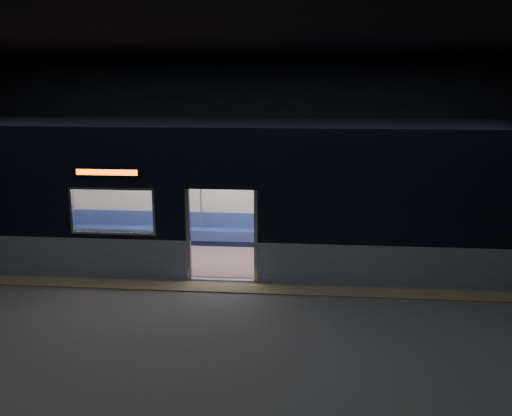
# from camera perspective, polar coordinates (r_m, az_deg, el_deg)

# --- Properties ---
(station_floor) EXTENTS (24.00, 14.00, 0.01)m
(station_floor) POSITION_cam_1_polar(r_m,az_deg,el_deg) (11.12, -4.35, -9.52)
(station_floor) COLOR #47494C
(station_floor) RESTS_ON ground
(station_envelope) EXTENTS (24.00, 14.00, 5.00)m
(station_envelope) POSITION_cam_1_polar(r_m,az_deg,el_deg) (10.27, -4.71, 9.70)
(station_envelope) COLOR black
(station_envelope) RESTS_ON station_floor
(tactile_strip) EXTENTS (22.80, 0.50, 0.03)m
(tactile_strip) POSITION_cam_1_polar(r_m,az_deg,el_deg) (11.62, -3.90, -8.39)
(tactile_strip) COLOR #8C7F59
(tactile_strip) RESTS_ON station_floor
(metro_car) EXTENTS (18.00, 3.04, 3.35)m
(metro_car) POSITION_cam_1_polar(r_m,az_deg,el_deg) (13.00, -2.67, 2.40)
(metro_car) COLOR #8C99A7
(metro_car) RESTS_ON station_floor
(passenger) EXTENTS (0.42, 0.71, 1.40)m
(passenger) POSITION_cam_1_polar(r_m,az_deg,el_deg) (14.09, 4.41, -1.09)
(passenger) COLOR black
(passenger) RESTS_ON metro_car
(handbag) EXTENTS (0.34, 0.31, 0.14)m
(handbag) POSITION_cam_1_polar(r_m,az_deg,el_deg) (13.90, 4.25, -1.83)
(handbag) COLOR black
(handbag) RESTS_ON passenger
(transit_map) EXTENTS (1.03, 0.03, 0.67)m
(transit_map) POSITION_cam_1_polar(r_m,az_deg,el_deg) (14.25, 6.63, 1.80)
(transit_map) COLOR white
(transit_map) RESTS_ON metro_car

